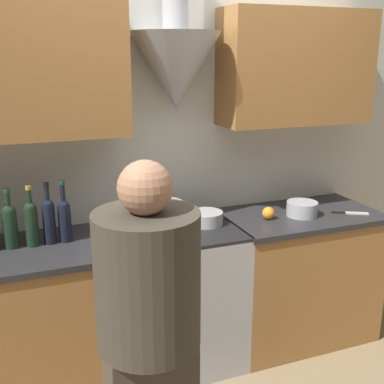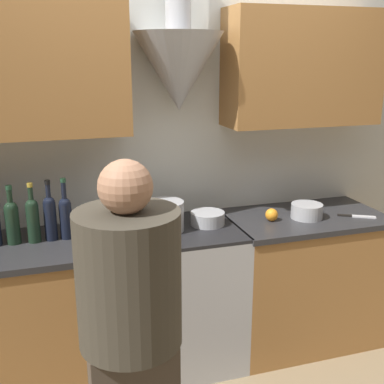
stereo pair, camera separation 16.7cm
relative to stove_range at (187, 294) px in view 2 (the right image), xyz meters
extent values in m
cube|color=silver|center=(0.00, 0.33, 0.85)|extent=(8.40, 0.06, 2.60)
cone|color=#A8AAAF|center=(0.00, 0.16, 1.34)|extent=(0.52, 0.52, 0.44)
cube|color=#9E6B38|center=(-0.92, 0.15, 1.35)|extent=(1.24, 0.32, 0.70)
cube|color=#9E6B38|center=(0.80, 0.15, 1.35)|extent=(0.99, 0.32, 0.70)
cube|color=#9E6B38|center=(-0.92, 0.00, -0.02)|extent=(1.24, 0.60, 0.85)
cube|color=#28282B|center=(-0.92, 0.00, 0.42)|extent=(1.26, 0.62, 0.03)
cube|color=#9E6B38|center=(0.80, 0.00, -0.02)|extent=(0.99, 0.60, 0.85)
cube|color=#28282B|center=(0.80, 0.00, 0.42)|extent=(1.01, 0.62, 0.03)
cube|color=#A8AAAF|center=(0.00, 0.00, -0.01)|extent=(0.61, 0.60, 0.86)
cube|color=black|center=(0.00, -0.30, -0.05)|extent=(0.43, 0.01, 0.39)
cube|color=black|center=(0.00, 0.00, 0.43)|extent=(0.61, 0.60, 0.02)
cube|color=#A8AAAF|center=(0.00, 0.27, 0.37)|extent=(0.61, 0.06, 0.10)
cylinder|color=black|center=(-0.97, 0.05, 0.54)|extent=(0.08, 0.08, 0.20)
sphere|color=black|center=(-0.97, 0.05, 0.64)|extent=(0.07, 0.07, 0.07)
cylinder|color=black|center=(-0.97, 0.05, 0.70)|extent=(0.03, 0.03, 0.09)
cylinder|color=#234C33|center=(-0.97, 0.05, 0.75)|extent=(0.03, 0.03, 0.02)
cylinder|color=black|center=(-0.87, 0.04, 0.54)|extent=(0.07, 0.07, 0.21)
sphere|color=black|center=(-0.87, 0.04, 0.65)|extent=(0.07, 0.07, 0.07)
cylinder|color=black|center=(-0.87, 0.04, 0.71)|extent=(0.03, 0.03, 0.09)
cylinder|color=gold|center=(-0.87, 0.04, 0.76)|extent=(0.03, 0.03, 0.02)
cylinder|color=black|center=(-0.77, 0.05, 0.55)|extent=(0.07, 0.07, 0.22)
sphere|color=black|center=(-0.77, 0.05, 0.65)|extent=(0.07, 0.07, 0.07)
cylinder|color=black|center=(-0.77, 0.05, 0.71)|extent=(0.03, 0.03, 0.09)
cylinder|color=black|center=(-0.77, 0.05, 0.77)|extent=(0.03, 0.03, 0.02)
cylinder|color=black|center=(-0.69, 0.04, 0.54)|extent=(0.07, 0.07, 0.20)
sphere|color=black|center=(-0.69, 0.04, 0.64)|extent=(0.07, 0.07, 0.07)
cylinder|color=black|center=(-0.69, 0.04, 0.71)|extent=(0.03, 0.03, 0.11)
cylinder|color=#234C33|center=(-0.69, 0.04, 0.77)|extent=(0.03, 0.03, 0.02)
cylinder|color=#A8AAAF|center=(-0.14, 0.00, 0.53)|extent=(0.23, 0.23, 0.18)
cylinder|color=#A8AAAF|center=(0.14, 0.02, 0.48)|extent=(0.21, 0.21, 0.08)
sphere|color=orange|center=(0.54, -0.03, 0.48)|extent=(0.08, 0.08, 0.08)
cylinder|color=#A8AAAF|center=(0.77, -0.05, 0.48)|extent=(0.20, 0.20, 0.09)
cube|color=silver|center=(1.13, -0.15, 0.44)|extent=(0.14, 0.10, 0.01)
cube|color=black|center=(1.03, -0.09, 0.44)|extent=(0.09, 0.06, 0.01)
cylinder|color=#3D382D|center=(-0.53, -1.03, 0.67)|extent=(0.38, 0.38, 0.50)
sphere|color=#AD7A5B|center=(-0.53, -1.03, 1.00)|extent=(0.19, 0.19, 0.19)
camera|label=1|loc=(-0.94, -2.53, 1.43)|focal=45.00mm
camera|label=2|loc=(-0.78, -2.58, 1.43)|focal=45.00mm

